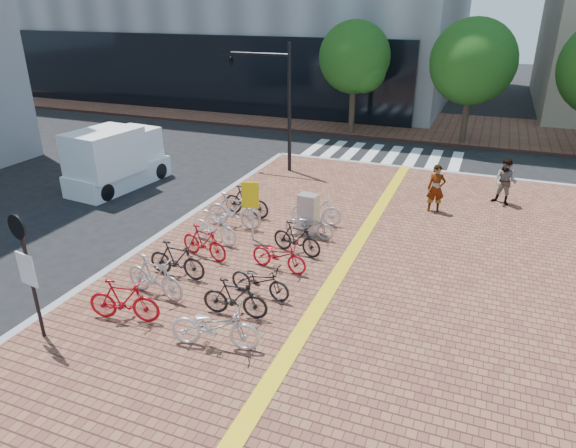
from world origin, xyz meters
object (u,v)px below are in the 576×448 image
at_px(bike_9, 260,280).
at_px(bike_3, 204,242).
at_px(yellow_sign, 251,200).
at_px(box_truck, 116,159).
at_px(bike_12, 309,225).
at_px(notice_sign, 26,262).
at_px(bike_11, 297,238).
at_px(pedestrian_b, 505,182).
at_px(bike_5, 234,211).
at_px(bike_10, 279,255).
at_px(bike_7, 215,326).
at_px(bike_4, 214,227).
at_px(bike_0, 124,301).
at_px(bike_8, 235,298).
at_px(bike_2, 177,260).
at_px(utility_box, 308,214).
at_px(bike_1, 154,277).
at_px(traffic_light_pole, 262,83).
at_px(bike_6, 246,201).
at_px(bike_13, 316,210).
at_px(pedestrian_a, 436,189).

bearing_deg(bike_9, bike_3, 66.77).
xyz_separation_m(yellow_sign, box_truck, (-7.40, 2.96, -0.31)).
xyz_separation_m(bike_12, notice_sign, (-3.73, -7.05, 1.42)).
height_order(bike_11, pedestrian_b, pedestrian_b).
bearing_deg(notice_sign, bike_12, 62.11).
bearing_deg(bike_5, bike_10, -130.98).
bearing_deg(bike_3, bike_7, -134.92).
relative_size(bike_4, pedestrian_b, 1.01).
xyz_separation_m(bike_0, bike_12, (2.44, 5.83, -0.10)).
xyz_separation_m(bike_0, bike_8, (2.28, 1.09, -0.04)).
relative_size(bike_2, utility_box, 1.30).
height_order(bike_0, yellow_sign, yellow_sign).
relative_size(bike_0, pedestrian_b, 1.02).
distance_m(bike_1, bike_12, 5.26).
xyz_separation_m(bike_8, utility_box, (0.01, 5.04, 0.17)).
xyz_separation_m(bike_4, bike_8, (2.40, -3.32, -0.03)).
bearing_deg(bike_4, bike_12, -51.09).
distance_m(bike_2, traffic_light_pole, 10.54).
relative_size(bike_8, bike_11, 0.99).
bearing_deg(bike_5, bike_6, 2.65).
bearing_deg(bike_1, bike_4, 11.07).
xyz_separation_m(bike_3, bike_4, (-0.22, 0.98, 0.03)).
height_order(bike_10, bike_12, bike_10).
height_order(bike_7, bike_9, bike_7).
xyz_separation_m(yellow_sign, traffic_light_pole, (-2.78, 7.09, 2.34)).
distance_m(bike_0, notice_sign, 2.22).
relative_size(bike_2, bike_5, 0.87).
distance_m(bike_13, notice_sign, 8.96).
xyz_separation_m(bike_7, bike_12, (0.02, 5.94, -0.09)).
bearing_deg(bike_9, bike_10, 9.42).
relative_size(bike_5, bike_6, 1.11).
height_order(bike_1, bike_4, bike_1).
distance_m(bike_8, utility_box, 5.04).
distance_m(bike_6, traffic_light_pole, 6.45).
bearing_deg(pedestrian_b, bike_1, -107.96).
height_order(bike_2, utility_box, utility_box).
xyz_separation_m(bike_10, utility_box, (-0.08, 2.58, 0.21)).
height_order(bike_7, bike_10, bike_7).
relative_size(bike_1, notice_sign, 0.61).
height_order(bike_0, bike_3, bike_0).
bearing_deg(notice_sign, bike_8, 32.86).
height_order(bike_5, bike_10, bike_5).
bearing_deg(bike_12, utility_box, 27.43).
height_order(bike_8, notice_sign, notice_sign).
relative_size(bike_8, bike_13, 0.93).
bearing_deg(bike_1, bike_2, 10.01).
distance_m(bike_2, bike_5, 3.50).
xyz_separation_m(bike_0, pedestrian_b, (8.01, 11.16, 0.32)).
bearing_deg(notice_sign, utility_box, 64.03).
bearing_deg(bike_10, pedestrian_a, -22.57).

